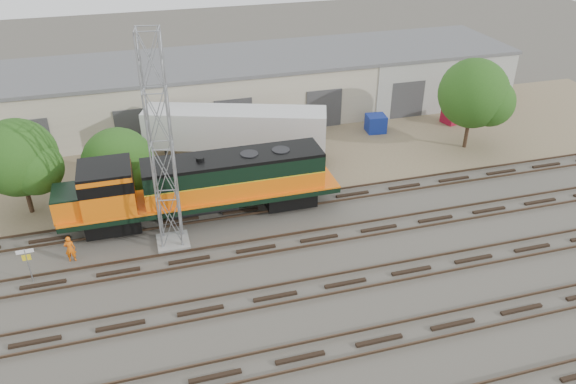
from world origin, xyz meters
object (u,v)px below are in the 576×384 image
object	(u,v)px
semi_trailer	(240,129)
signal_tower	(162,149)
locomotive	(197,185)
worker	(70,249)

from	to	relation	value
semi_trailer	signal_tower	bearing A→B (deg)	-103.67
locomotive	worker	xyz separation A→B (m)	(-7.85, -2.57, -1.60)
signal_tower	worker	world-z (taller)	signal_tower
locomotive	semi_trailer	bearing A→B (deg)	59.93
signal_tower	worker	distance (m)	8.02
signal_tower	semi_trailer	world-z (taller)	signal_tower
locomotive	semi_trailer	xyz separation A→B (m)	(4.30, 7.42, 0.22)
locomotive	worker	world-z (taller)	locomotive
signal_tower	semi_trailer	size ratio (longest dim) A/B	0.94
locomotive	signal_tower	bearing A→B (deg)	-129.94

